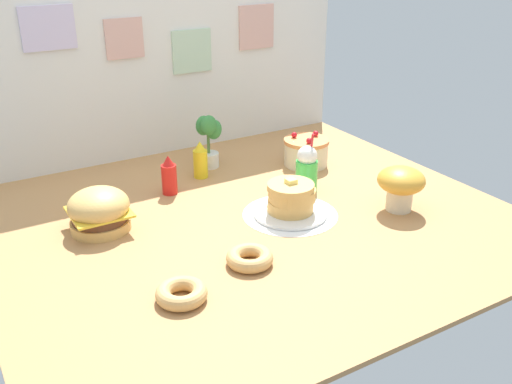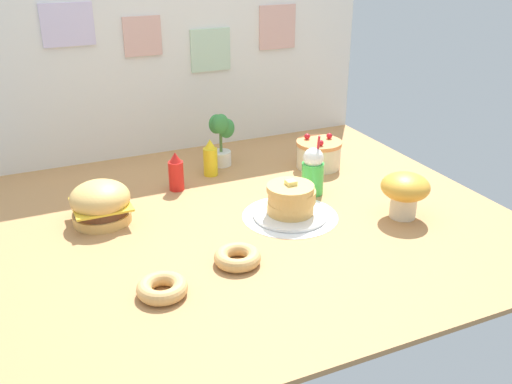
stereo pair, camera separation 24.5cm
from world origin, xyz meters
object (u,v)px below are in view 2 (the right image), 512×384
object	(u,v)px
mustard_bottle	(210,159)
ketchup_bottle	(176,173)
burger	(101,203)
donut_pink_glaze	(162,288)
cream_soda_cup	(313,171)
pancake_stack	(291,202)
potted_plant	(221,137)
layer_cake	(319,154)
donut_chocolate	(238,257)
mushroom_stool	(405,191)

from	to	relation	value
mustard_bottle	ketchup_bottle	bearing A→B (deg)	-153.85
burger	ketchup_bottle	bearing A→B (deg)	25.96
burger	donut_pink_glaze	distance (m)	0.63
mustard_bottle	cream_soda_cup	size ratio (longest dim) A/B	0.67
pancake_stack	potted_plant	xyz separation A→B (m)	(-0.05, 0.68, 0.08)
pancake_stack	layer_cake	distance (m)	0.59
burger	donut_chocolate	size ratio (longest dim) A/B	1.43
ketchup_bottle	potted_plant	distance (m)	0.37
cream_soda_cup	pancake_stack	bearing A→B (deg)	-139.40
ketchup_bottle	potted_plant	xyz separation A→B (m)	(0.31, 0.20, 0.07)
ketchup_bottle	donut_chocolate	bearing A→B (deg)	-89.83
cream_soda_cup	ketchup_bottle	bearing A→B (deg)	151.94
donut_pink_glaze	potted_plant	xyz separation A→B (m)	(0.61, 1.02, 0.12)
cream_soda_cup	donut_chocolate	size ratio (longest dim) A/B	1.61
layer_cake	potted_plant	xyz separation A→B (m)	(-0.44, 0.23, 0.08)
burger	pancake_stack	size ratio (longest dim) A/B	0.78
donut_pink_glaze	potted_plant	bearing A→B (deg)	58.98
donut_chocolate	donut_pink_glaze	bearing A→B (deg)	-165.36
layer_cake	donut_chocolate	size ratio (longest dim) A/B	1.34
burger	mushroom_stool	bearing A→B (deg)	-22.40
ketchup_bottle	cream_soda_cup	xyz separation A→B (m)	(0.56, -0.30, 0.02)
ketchup_bottle	donut_pink_glaze	xyz separation A→B (m)	(-0.30, -0.81, -0.06)
ketchup_bottle	cream_soda_cup	world-z (taller)	cream_soda_cup
cream_soda_cup	mushroom_stool	xyz separation A→B (m)	(0.23, -0.37, 0.01)
donut_chocolate	ketchup_bottle	bearing A→B (deg)	90.17
donut_chocolate	potted_plant	xyz separation A→B (m)	(0.30, 0.94, 0.12)
mustard_bottle	donut_chocolate	world-z (taller)	mustard_bottle
mustard_bottle	pancake_stack	bearing A→B (deg)	-75.56
cream_soda_cup	donut_chocolate	bearing A→B (deg)	-142.05
burger	donut_chocolate	xyz separation A→B (m)	(0.38, -0.55, -0.06)
pancake_stack	cream_soda_cup	distance (m)	0.27
pancake_stack	mustard_bottle	world-z (taller)	mustard_bottle
donut_chocolate	layer_cake	bearing A→B (deg)	43.38
ketchup_bottle	cream_soda_cup	bearing A→B (deg)	-28.06
pancake_stack	ketchup_bottle	bearing A→B (deg)	127.00
pancake_stack	ketchup_bottle	xyz separation A→B (m)	(-0.36, 0.47, 0.02)
potted_plant	mustard_bottle	bearing A→B (deg)	-134.14
pancake_stack	donut_pink_glaze	distance (m)	0.74
mustard_bottle	cream_soda_cup	world-z (taller)	cream_soda_cup
cream_soda_cup	donut_pink_glaze	distance (m)	1.01
burger	mushroom_stool	xyz separation A→B (m)	(1.17, -0.48, 0.04)
layer_cake	pancake_stack	bearing A→B (deg)	-131.41
layer_cake	potted_plant	size ratio (longest dim) A/B	0.82
donut_pink_glaze	potted_plant	size ratio (longest dim) A/B	0.61
ketchup_bottle	mustard_bottle	bearing A→B (deg)	26.15
layer_cake	mustard_bottle	bearing A→B (deg)	166.61
burger	mushroom_stool	world-z (taller)	mushroom_stool
burger	ketchup_bottle	size ratio (longest dim) A/B	1.33
pancake_stack	layer_cake	size ratio (longest dim) A/B	1.36
burger	mushroom_stool	distance (m)	1.27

